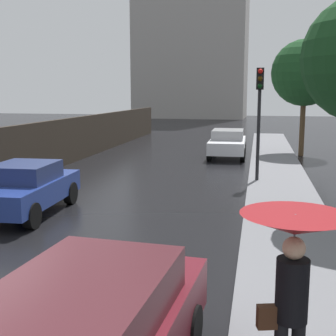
{
  "coord_description": "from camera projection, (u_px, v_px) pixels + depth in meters",
  "views": [
    {
      "loc": [
        4.3,
        -5.68,
        3.27
      ],
      "look_at": [
        1.86,
        6.52,
        1.18
      ],
      "focal_mm": 48.39,
      "sensor_mm": 36.0,
      "label": 1
    }
  ],
  "objects": [
    {
      "name": "car_white_near_kerb",
      "position": [
        228.0,
        143.0,
        23.03
      ],
      "size": [
        1.86,
        4.28,
        1.39
      ],
      "rotation": [
        0.0,
        0.0,
        0.01
      ],
      "color": "silver",
      "rests_on": "ground"
    },
    {
      "name": "car_blue_far_ahead",
      "position": [
        26.0,
        188.0,
        12.19
      ],
      "size": [
        1.89,
        3.92,
        1.4
      ],
      "rotation": [
        0.0,
        0.0,
        3.18
      ],
      "color": "navy",
      "rests_on": "ground"
    },
    {
      "name": "street_tree_near",
      "position": [
        305.0,
        73.0,
        22.95
      ],
      "size": [
        3.37,
        3.37,
        5.93
      ],
      "color": "#4C3823",
      "rests_on": "ground"
    },
    {
      "name": "pedestrian_with_umbrella_near",
      "position": [
        293.0,
        252.0,
        4.45
      ],
      "size": [
        1.08,
        1.08,
        1.96
      ],
      "rotation": [
        0.0,
        0.0,
        3.41
      ],
      "color": "black",
      "rests_on": "sidewalk_strip"
    },
    {
      "name": "traffic_light",
      "position": [
        259.0,
        103.0,
        15.88
      ],
      "size": [
        0.26,
        0.39,
        3.97
      ],
      "color": "black",
      "rests_on": "sidewalk_strip"
    }
  ]
}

